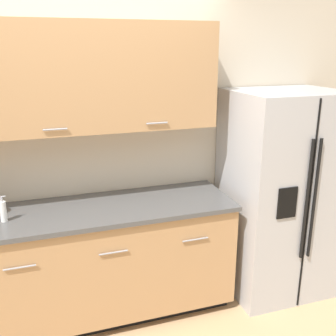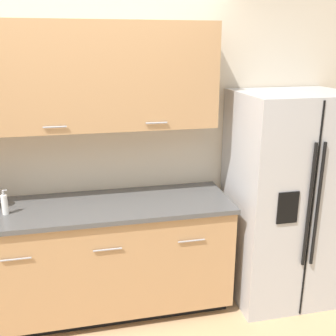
# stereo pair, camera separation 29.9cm
# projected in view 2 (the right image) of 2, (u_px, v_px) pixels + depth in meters

# --- Properties ---
(wall_back) EXTENTS (10.00, 0.39, 2.60)m
(wall_back) POSITION_uv_depth(u_px,v_px,m) (69.00, 126.00, 3.03)
(wall_back) COLOR beige
(wall_back) RESTS_ON ground_plane
(counter_unit) EXTENTS (2.55, 0.64, 0.92)m
(counter_unit) POSITION_uv_depth(u_px,v_px,m) (67.00, 261.00, 3.04)
(counter_unit) COLOR black
(counter_unit) RESTS_ON ground_plane
(refrigerator) EXTENTS (0.88, 0.77, 1.73)m
(refrigerator) POSITION_uv_depth(u_px,v_px,m) (286.00, 198.00, 3.23)
(refrigerator) COLOR #B2B2B5
(refrigerator) RESTS_ON ground_plane
(soap_dispenser) EXTENTS (0.05, 0.04, 0.18)m
(soap_dispenser) POSITION_uv_depth(u_px,v_px,m) (5.00, 204.00, 2.76)
(soap_dispenser) COLOR white
(soap_dispenser) RESTS_ON counter_unit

